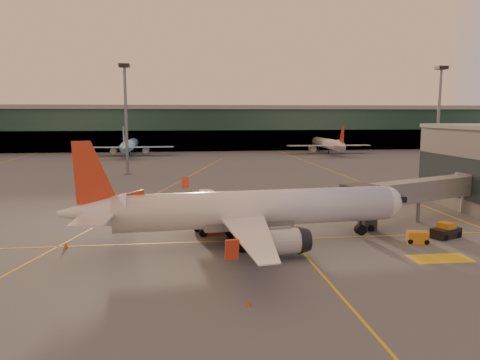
{
  "coord_description": "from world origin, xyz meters",
  "views": [
    {
      "loc": [
        -7.24,
        -45.98,
        14.22
      ],
      "look_at": [
        0.81,
        18.6,
        5.0
      ],
      "focal_mm": 35.0,
      "sensor_mm": 36.0,
      "label": 1
    }
  ],
  "objects": [
    {
      "name": "cone_tail",
      "position": [
        -19.74,
        4.35,
        0.3
      ],
      "size": [
        0.5,
        0.5,
        0.63
      ],
      "color": "#DB430B",
      "rests_on": "ground"
    },
    {
      "name": "main_airplane",
      "position": [
        -0.45,
        3.62,
        3.75
      ],
      "size": [
        38.26,
        34.53,
        11.54
      ],
      "rotation": [
        0.0,
        0.0,
        0.09
      ],
      "color": "white",
      "rests_on": "ground"
    },
    {
      "name": "gpu_cart",
      "position": [
        18.57,
        1.64,
        0.64
      ],
      "size": [
        2.49,
        1.83,
        1.31
      ],
      "rotation": [
        0.0,
        0.0,
        -0.25
      ],
      "color": "orange",
      "rests_on": "ground"
    },
    {
      "name": "cone_wing_right",
      "position": [
        -2.5,
        -13.1,
        0.25
      ],
      "size": [
        0.41,
        0.41,
        0.52
      ],
      "color": "#DB430B",
      "rests_on": "ground"
    },
    {
      "name": "mast_east_near",
      "position": [
        55.0,
        62.0,
        14.86
      ],
      "size": [
        2.4,
        2.4,
        25.6
      ],
      "color": "slate",
      "rests_on": "ground"
    },
    {
      "name": "terminal",
      "position": [
        0.0,
        141.79,
        8.76
      ],
      "size": [
        400.0,
        20.0,
        17.6
      ],
      "color": "#19382D",
      "rests_on": "ground"
    },
    {
      "name": "mast_west_near",
      "position": [
        -20.0,
        66.0,
        14.86
      ],
      "size": [
        2.4,
        2.4,
        25.6
      ],
      "color": "slate",
      "rests_on": "ground"
    },
    {
      "name": "pushback_tug",
      "position": [
        22.98,
        3.37,
        0.73
      ],
      "size": [
        3.94,
        3.14,
        1.79
      ],
      "rotation": [
        0.0,
        0.0,
        0.43
      ],
      "color": "black",
      "rests_on": "ground"
    },
    {
      "name": "taxi_markings",
      "position": [
        -7.32,
        44.49,
        0.01
      ],
      "size": [
        100.12,
        173.0,
        0.01
      ],
      "color": "gold",
      "rests_on": "ground"
    },
    {
      "name": "jet_bridge",
      "position": [
        25.01,
        12.07,
        3.97
      ],
      "size": [
        24.45,
        12.97,
        5.76
      ],
      "color": "slate",
      "rests_on": "ground"
    },
    {
      "name": "cone_nose",
      "position": [
        20.56,
        4.05,
        0.23
      ],
      "size": [
        0.38,
        0.38,
        0.48
      ],
      "color": "#DB430B",
      "rests_on": "ground"
    },
    {
      "name": "catering_truck",
      "position": [
        -3.64,
        8.71,
        2.71
      ],
      "size": [
        6.6,
        4.03,
        4.77
      ],
      "rotation": [
        0.0,
        0.0,
        0.24
      ],
      "color": "#A73317",
      "rests_on": "ground"
    },
    {
      "name": "cone_wing_left",
      "position": [
        -2.3,
        21.85,
        0.25
      ],
      "size": [
        0.42,
        0.42,
        0.53
      ],
      "color": "#DB430B",
      "rests_on": "ground"
    },
    {
      "name": "ground",
      "position": [
        0.0,
        0.0,
        0.0
      ],
      "size": [
        600.0,
        600.0,
        0.0
      ],
      "primitive_type": "plane",
      "color": "#4C4F54",
      "rests_on": "ground"
    },
    {
      "name": "distant_aircraft_row",
      "position": [
        10.83,
        118.0,
        0.0
      ],
      "size": [
        350.0,
        34.0,
        13.0
      ],
      "color": "#98E7FF",
      "rests_on": "ground"
    }
  ]
}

